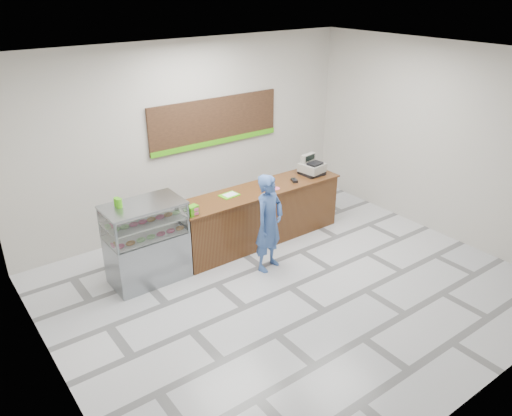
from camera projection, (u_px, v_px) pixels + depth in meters
floor at (290, 287)px, 7.87m from camera, size 7.00×7.00×0.00m
back_wall at (190, 136)px, 9.32m from camera, size 7.00×0.00×7.00m
ceiling at (298, 58)px, 6.40m from camera, size 7.00×7.00×0.00m
sales_counter at (259, 215)px, 9.08m from camera, size 3.26×0.76×1.03m
display_case at (146, 242)px, 7.82m from camera, size 1.22×0.72×1.33m
menu_board at (215, 122)px, 9.51m from camera, size 2.80×0.06×0.90m
cash_register at (312, 167)px, 9.47m from camera, size 0.45×0.47×0.37m
card_terminal at (294, 180)px, 9.17m from camera, size 0.15×0.20×0.04m
serving_tray at (229, 195)px, 8.58m from camera, size 0.34×0.26×0.02m
napkin_box at (182, 205)px, 8.10m from camera, size 0.16×0.16×0.13m
straw_cup at (184, 206)px, 8.06m from camera, size 0.08×0.08×0.12m
promo_box at (193, 211)px, 7.85m from camera, size 0.20×0.16×0.16m
donut_decal at (275, 188)px, 8.88m from camera, size 0.17×0.17×0.00m
green_cup_left at (117, 202)px, 7.45m from camera, size 0.09×0.09×0.13m
green_cup_right at (119, 203)px, 7.40m from camera, size 0.09×0.09×0.14m
customer at (269, 223)px, 8.08m from camera, size 0.69×0.56×1.66m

